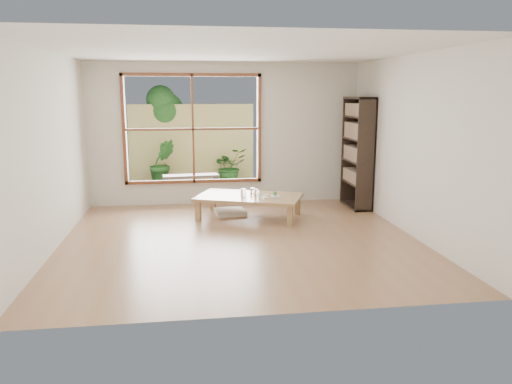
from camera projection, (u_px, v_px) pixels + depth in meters
ground at (240, 239)px, 7.13m from camera, size 5.00×5.00×0.00m
low_table at (249, 198)px, 8.32m from camera, size 1.92×1.50×0.37m
floor_cushion at (230, 212)px, 8.60m from camera, size 0.55×0.55×0.07m
bookshelf at (358, 153)px, 8.96m from camera, size 0.32×0.89×1.98m
glass_tall at (244, 193)px, 8.14m from camera, size 0.08×0.08×0.15m
glass_mid at (257, 193)px, 8.27m from camera, size 0.08×0.08×0.11m
glass_short at (252, 191)px, 8.48m from camera, size 0.08×0.08×0.10m
glass_small at (243, 192)px, 8.41m from camera, size 0.07×0.07×0.09m
food_tray at (272, 196)px, 8.19m from camera, size 0.29×0.22×0.09m
deck at (194, 192)px, 10.50m from camera, size 2.80×2.00×0.05m
garden_bench at (191, 178)px, 10.33m from camera, size 1.16×0.44×0.36m
bamboo_fence at (192, 144)px, 11.30m from camera, size 2.80×0.06×1.80m
shrub_right at (230, 166)px, 11.21m from camera, size 0.92×0.87×0.81m
shrub_left at (162, 163)px, 10.89m from camera, size 0.66×0.58×1.03m
garden_tree at (161, 112)px, 11.35m from camera, size 1.04×0.85×2.22m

